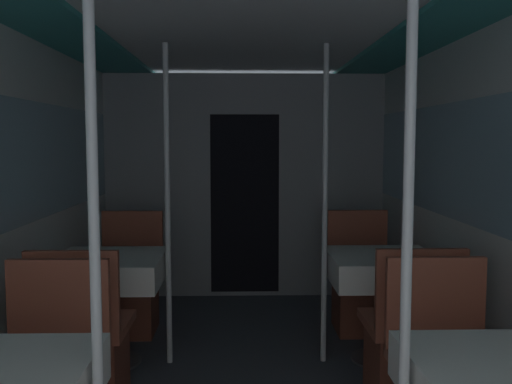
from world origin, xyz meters
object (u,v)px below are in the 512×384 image
at_px(chair_left_far_1, 129,295).
at_px(support_pole_right_0, 406,270).
at_px(support_pole_left_0, 95,271).
at_px(support_pole_left_1, 168,206).
at_px(support_pole_right_1, 325,206).
at_px(chair_right_near_1, 408,353).
at_px(chair_right_far_1, 362,294).
at_px(dining_table_left_1, 109,273).
at_px(chair_left_near_1, 85,356).
at_px(dining_table_right_1, 382,272).

relative_size(chair_left_far_1, support_pole_right_0, 0.44).
xyz_separation_m(support_pole_left_0, support_pole_left_1, (0.00, 1.85, 0.00)).
relative_size(chair_left_far_1, support_pole_right_1, 0.44).
relative_size(chair_right_near_1, support_pole_right_1, 0.44).
bearing_deg(chair_right_far_1, support_pole_right_0, 81.09).
bearing_deg(support_pole_left_1, support_pole_right_0, -60.94).
bearing_deg(chair_right_near_1, dining_table_left_1, 160.98).
bearing_deg(chair_right_far_1, chair_right_near_1, 90.00).
relative_size(chair_left_far_1, chair_right_near_1, 1.00).
distance_m(chair_right_near_1, support_pole_right_1, 1.05).
bearing_deg(support_pole_left_0, dining_table_left_1, 101.83).
relative_size(support_pole_left_1, support_pole_right_1, 1.00).
bearing_deg(support_pole_right_0, chair_left_near_1, 139.04).
xyz_separation_m(support_pole_right_0, chair_right_near_1, (0.39, 1.23, -0.76)).
distance_m(support_pole_right_0, chair_right_far_1, 2.61).
bearing_deg(support_pole_right_1, dining_table_right_1, 0.00).
height_order(chair_left_far_1, chair_right_near_1, same).
relative_size(support_pole_right_0, chair_right_near_1, 2.28).
xyz_separation_m(chair_left_far_1, support_pole_left_1, (0.39, -0.62, 0.76)).
distance_m(dining_table_left_1, chair_right_near_1, 1.93).
height_order(support_pole_left_0, support_pole_left_1, same).
height_order(support_pole_left_0, dining_table_right_1, support_pole_left_0).
height_order(support_pole_left_0, chair_right_near_1, support_pole_left_0).
xyz_separation_m(dining_table_right_1, support_pole_right_1, (-0.39, -0.00, 0.44)).
distance_m(support_pole_right_0, dining_table_right_1, 1.94).
height_order(dining_table_left_1, support_pole_right_1, support_pole_right_1).
distance_m(chair_left_near_1, dining_table_right_1, 1.93).
bearing_deg(support_pole_right_0, chair_left_far_1, 119.80).
relative_size(dining_table_right_1, chair_right_near_1, 0.79).
height_order(dining_table_left_1, support_pole_right_0, support_pole_right_0).
distance_m(support_pole_left_0, chair_right_far_1, 2.94).
height_order(dining_table_left_1, chair_left_near_1, chair_left_near_1).
relative_size(support_pole_right_0, chair_right_far_1, 2.28).
bearing_deg(dining_table_right_1, dining_table_left_1, 180.00).
bearing_deg(support_pole_left_0, dining_table_right_1, 52.58).
bearing_deg(dining_table_left_1, chair_right_near_1, -19.02).
xyz_separation_m(support_pole_left_0, chair_right_near_1, (1.41, 1.23, -0.76)).
height_order(chair_right_near_1, chair_right_far_1, same).
height_order(chair_left_near_1, chair_left_far_1, same).
bearing_deg(dining_table_right_1, support_pole_left_1, -180.00).
bearing_deg(chair_right_far_1, chair_left_far_1, 0.00).
distance_m(dining_table_left_1, support_pole_right_1, 1.48).
bearing_deg(support_pole_right_1, chair_right_far_1, 58.06).
height_order(support_pole_right_0, chair_right_near_1, support_pole_right_0).
bearing_deg(chair_left_far_1, support_pole_right_0, 119.80).
height_order(chair_left_near_1, support_pole_left_1, support_pole_left_1).
xyz_separation_m(dining_table_left_1, chair_right_near_1, (1.80, -0.62, -0.32)).
bearing_deg(chair_right_far_1, chair_left_near_1, 34.58).
distance_m(dining_table_left_1, support_pole_left_1, 0.59).
distance_m(dining_table_left_1, chair_left_near_1, 0.70).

